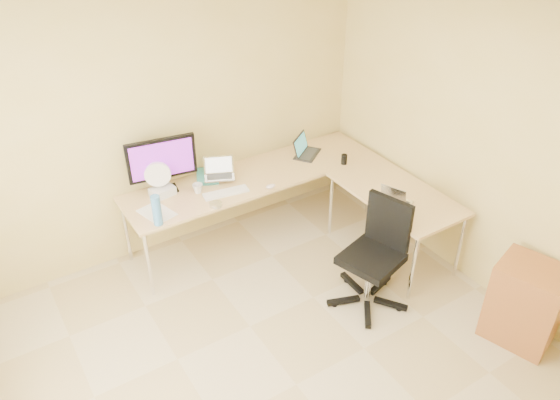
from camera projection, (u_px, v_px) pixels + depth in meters
floor at (296, 385)px, 4.16m from camera, size 4.50×4.50×0.00m
ceiling at (305, 49)px, 2.76m from camera, size 4.50×4.50×0.00m
wall_back at (164, 125)px, 5.06m from camera, size 4.50×0.00×4.50m
wall_right at (513, 165)px, 4.41m from camera, size 0.00×4.50×4.50m
desk_main at (255, 205)px, 5.61m from camera, size 2.65×0.70×0.73m
desk_return at (392, 223)px, 5.34m from camera, size 0.70×1.30×0.73m
monitor at (162, 165)px, 5.01m from camera, size 0.66×0.30×0.55m
book_stack at (207, 176)px, 5.34m from camera, size 0.30×0.34×0.05m
laptop_center at (219, 169)px, 5.23m from camera, size 0.36×0.32×0.19m
laptop_black at (307, 146)px, 5.71m from camera, size 0.41×0.39×0.21m
keyboard at (226, 193)px, 5.11m from camera, size 0.45×0.18×0.02m
mouse at (271, 186)px, 5.19m from camera, size 0.10×0.07×0.04m
mug at (198, 188)px, 5.10m from camera, size 0.12×0.12×0.09m
cd_stack at (216, 204)px, 4.93m from camera, size 0.14×0.14×0.03m
water_bottle at (157, 210)px, 4.62m from camera, size 0.10×0.10×0.28m
papers at (157, 213)px, 4.84m from camera, size 0.30×0.37×0.01m
white_box at (163, 191)px, 5.07m from camera, size 0.24×0.19×0.08m
desk_fan at (157, 178)px, 5.05m from camera, size 0.32×0.32×0.31m
black_cup at (344, 159)px, 5.57m from camera, size 0.06×0.06×0.10m
laptop_return at (397, 196)px, 4.89m from camera, size 0.37×0.34×0.20m
office_chair at (371, 257)px, 4.67m from camera, size 0.75×0.75×1.00m
cabinet at (525, 303)px, 4.40m from camera, size 0.56×0.63×0.73m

